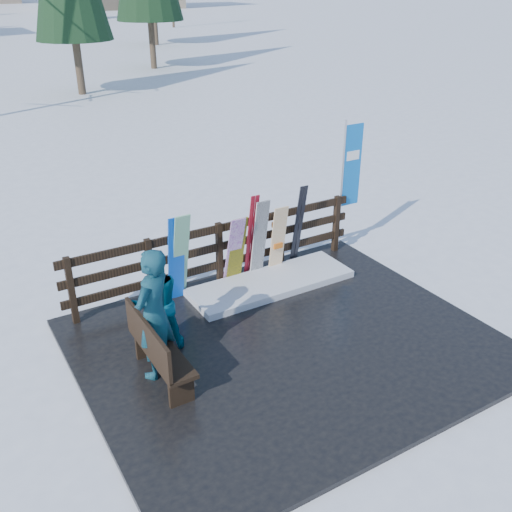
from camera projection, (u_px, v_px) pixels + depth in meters
ground at (288, 346)px, 8.67m from camera, size 700.00×700.00×0.00m
deck at (288, 344)px, 8.65m from camera, size 6.00×5.00×0.08m
fence at (219, 249)px, 10.03m from camera, size 5.60×0.10×1.15m
snow_patch at (271, 283)px, 10.16m from camera, size 2.98×1.00×0.12m
bench at (156, 349)px, 7.60m from camera, size 0.41×1.50×0.97m
snowboard_0 at (176, 259)px, 9.39m from camera, size 0.28×0.28×1.58m
snowboard_1 at (181, 257)px, 9.42m from camera, size 0.26×0.42×1.61m
snowboard_2 at (237, 251)px, 9.97m from camera, size 0.29×0.33×1.32m
snowboard_3 at (234, 251)px, 9.94m from camera, size 0.27×0.40×1.33m
snowboard_4 at (260, 239)px, 10.14m from camera, size 0.26×0.29×1.53m
snowboard_5 at (278, 240)px, 10.36m from camera, size 0.28×0.22×1.33m
ski_pair_a at (251, 237)px, 10.11m from camera, size 0.17×0.31×1.64m
ski_pair_b at (298, 226)px, 10.58m from camera, size 0.17×0.30×1.63m
rental_flag at (349, 171)px, 10.98m from camera, size 0.45×0.04×2.60m
person_front at (154, 314)px, 7.57m from camera, size 0.82×0.77×1.89m
person_back at (156, 302)px, 8.17m from camera, size 0.80×0.65×1.56m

